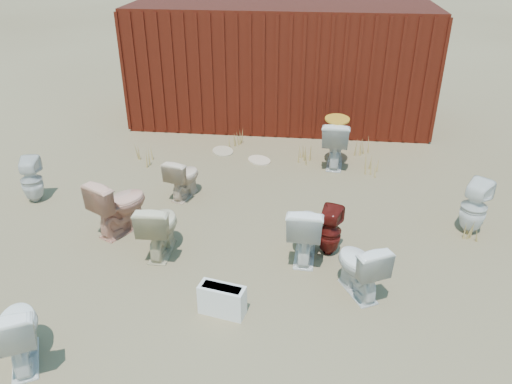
# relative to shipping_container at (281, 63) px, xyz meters

# --- Properties ---
(ground) EXTENTS (100.00, 100.00, 0.00)m
(ground) POSITION_rel_shipping_container_xyz_m (0.00, -5.20, -1.20)
(ground) COLOR brown
(ground) RESTS_ON ground
(shipping_container) EXTENTS (6.00, 2.40, 2.40)m
(shipping_container) POSITION_rel_shipping_container_xyz_m (0.00, 0.00, 0.00)
(shipping_container) COLOR #43150B
(shipping_container) RESTS_ON ground
(toilet_front_a) EXTENTS (0.71, 0.84, 0.75)m
(toilet_front_a) POSITION_rel_shipping_container_xyz_m (-1.95, -7.29, -0.83)
(toilet_front_a) COLOR white
(toilet_front_a) RESTS_ON ground
(toilet_front_pink) EXTENTS (0.79, 0.92, 0.82)m
(toilet_front_pink) POSITION_rel_shipping_container_xyz_m (-1.83, -4.90, -0.79)
(toilet_front_pink) COLOR tan
(toilet_front_pink) RESTS_ON ground
(toilet_front_c) EXTENTS (0.47, 0.79, 0.79)m
(toilet_front_c) POSITION_rel_shipping_container_xyz_m (0.69, -5.23, -0.81)
(toilet_front_c) COLOR white
(toilet_front_c) RESTS_ON ground
(toilet_front_maroon) EXTENTS (0.37, 0.38, 0.66)m
(toilet_front_maroon) POSITION_rel_shipping_container_xyz_m (1.00, -5.13, -0.87)
(toilet_front_maroon) COLOR #58130F
(toilet_front_maroon) RESTS_ON ground
(toilet_front_e) EXTENTS (0.67, 0.80, 0.71)m
(toilet_front_e) POSITION_rel_shipping_container_xyz_m (1.32, -5.87, -0.84)
(toilet_front_e) COLOR white
(toilet_front_e) RESTS_ON ground
(toilet_back_a) EXTENTS (0.38, 0.38, 0.71)m
(toilet_back_a) POSITION_rel_shipping_container_xyz_m (-3.45, -4.24, -0.85)
(toilet_back_a) COLOR white
(toilet_back_a) RESTS_ON ground
(toilet_back_beige_left) EXTENTS (0.43, 0.75, 0.76)m
(toilet_back_beige_left) POSITION_rel_shipping_container_xyz_m (-1.14, -5.35, -0.82)
(toilet_back_beige_left) COLOR beige
(toilet_back_beige_left) RESTS_ON ground
(toilet_back_beige_right) EXTENTS (0.53, 0.72, 0.65)m
(toilet_back_beige_right) POSITION_rel_shipping_container_xyz_m (-1.21, -3.83, -0.87)
(toilet_back_beige_right) COLOR beige
(toilet_back_beige_right) RESTS_ON ground
(toilet_back_yellowlid) EXTENTS (0.53, 0.85, 0.83)m
(toilet_back_yellowlid) POSITION_rel_shipping_container_xyz_m (1.13, -2.37, -0.78)
(toilet_back_yellowlid) COLOR silver
(toilet_back_yellowlid) RESTS_ON ground
(toilet_back_e) EXTENTS (0.49, 0.49, 0.77)m
(toilet_back_e) POSITION_rel_shipping_container_xyz_m (2.94, -4.39, -0.82)
(toilet_back_e) COLOR white
(toilet_back_e) RESTS_ON ground
(yellow_lid) EXTENTS (0.42, 0.53, 0.02)m
(yellow_lid) POSITION_rel_shipping_container_xyz_m (1.13, -2.37, -0.35)
(yellow_lid) COLOR gold
(yellow_lid) RESTS_ON toilet_back_yellowlid
(loose_tank) EXTENTS (0.53, 0.30, 0.35)m
(loose_tank) POSITION_rel_shipping_container_xyz_m (-0.16, -6.40, -1.02)
(loose_tank) COLOR white
(loose_tank) RESTS_ON ground
(loose_lid_near) EXTENTS (0.55, 0.61, 0.02)m
(loose_lid_near) POSITION_rel_shipping_container_xyz_m (-0.92, -2.04, -1.19)
(loose_lid_near) COLOR tan
(loose_lid_near) RESTS_ON ground
(loose_lid_far) EXTENTS (0.58, 0.59, 0.02)m
(loose_lid_far) POSITION_rel_shipping_container_xyz_m (-0.20, -2.37, -1.19)
(loose_lid_far) COLOR beige
(loose_lid_far) RESTS_ON ground
(weed_clump_a) EXTENTS (0.36, 0.36, 0.34)m
(weed_clump_a) POSITION_rel_shipping_container_xyz_m (-2.29, -2.70, -1.03)
(weed_clump_a) COLOR olive
(weed_clump_a) RESTS_ON ground
(weed_clump_b) EXTENTS (0.32, 0.32, 0.27)m
(weed_clump_b) POSITION_rel_shipping_container_xyz_m (0.62, -2.30, -1.06)
(weed_clump_b) COLOR olive
(weed_clump_b) RESTS_ON ground
(weed_clump_c) EXTENTS (0.36, 0.36, 0.35)m
(weed_clump_c) POSITION_rel_shipping_container_xyz_m (1.80, -2.62, -1.02)
(weed_clump_c) COLOR olive
(weed_clump_c) RESTS_ON ground
(weed_clump_d) EXTENTS (0.30, 0.30, 0.30)m
(weed_clump_d) POSITION_rel_shipping_container_xyz_m (-0.70, -1.70, -1.05)
(weed_clump_d) COLOR olive
(weed_clump_d) RESTS_ON ground
(weed_clump_e) EXTENTS (0.34, 0.34, 0.33)m
(weed_clump_e) POSITION_rel_shipping_container_xyz_m (1.68, -1.77, -1.04)
(weed_clump_e) COLOR olive
(weed_clump_e) RESTS_ON ground
(weed_clump_f) EXTENTS (0.28, 0.28, 0.26)m
(weed_clump_f) POSITION_rel_shipping_container_xyz_m (2.85, -4.55, -1.07)
(weed_clump_f) COLOR olive
(weed_clump_f) RESTS_ON ground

